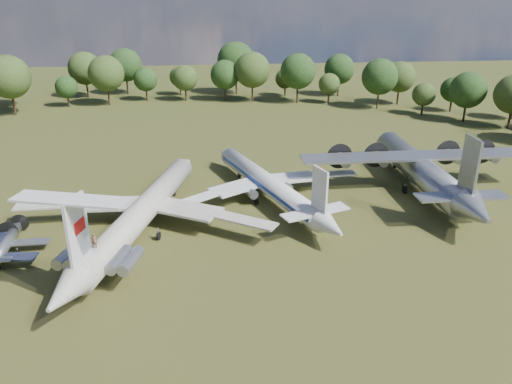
{
  "coord_description": "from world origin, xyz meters",
  "views": [
    {
      "loc": [
        3.81,
        -63.09,
        30.87
      ],
      "look_at": [
        9.87,
        -1.32,
        5.0
      ],
      "focal_mm": 35.0,
      "sensor_mm": 36.0,
      "label": 1
    }
  ],
  "objects_px": {
    "tu104_jet": "(268,187)",
    "person_on_il62": "(94,241)",
    "il62_airliner": "(143,216)",
    "an12_transport": "(420,173)",
    "small_prop_northwest": "(6,247)"
  },
  "relations": [
    {
      "from": "person_on_il62",
      "to": "tu104_jet",
      "type": "bearing_deg",
      "value": -133.61
    },
    {
      "from": "an12_transport",
      "to": "small_prop_northwest",
      "type": "bearing_deg",
      "value": -165.75
    },
    {
      "from": "tu104_jet",
      "to": "person_on_il62",
      "type": "height_order",
      "value": "person_on_il62"
    },
    {
      "from": "il62_airliner",
      "to": "tu104_jet",
      "type": "distance_m",
      "value": 20.17
    },
    {
      "from": "an12_transport",
      "to": "person_on_il62",
      "type": "distance_m",
      "value": 51.88
    },
    {
      "from": "tu104_jet",
      "to": "small_prop_northwest",
      "type": "distance_m",
      "value": 36.8
    },
    {
      "from": "il62_airliner",
      "to": "person_on_il62",
      "type": "relative_size",
      "value": 27.33
    },
    {
      "from": "il62_airliner",
      "to": "tu104_jet",
      "type": "xyz_separation_m",
      "value": [
        17.93,
        9.23,
        -0.26
      ]
    },
    {
      "from": "an12_transport",
      "to": "person_on_il62",
      "type": "bearing_deg",
      "value": -153.43
    },
    {
      "from": "tu104_jet",
      "to": "small_prop_northwest",
      "type": "relative_size",
      "value": 2.98
    },
    {
      "from": "il62_airliner",
      "to": "an12_transport",
      "type": "relative_size",
      "value": 1.11
    },
    {
      "from": "tu104_jet",
      "to": "person_on_il62",
      "type": "relative_size",
      "value": 23.77
    },
    {
      "from": "tu104_jet",
      "to": "an12_transport",
      "type": "relative_size",
      "value": 0.97
    },
    {
      "from": "an12_transport",
      "to": "small_prop_northwest",
      "type": "xyz_separation_m",
      "value": [
        -58.99,
        -15.28,
        -1.79
      ]
    },
    {
      "from": "il62_airliner",
      "to": "small_prop_northwest",
      "type": "height_order",
      "value": "il62_airliner"
    }
  ]
}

